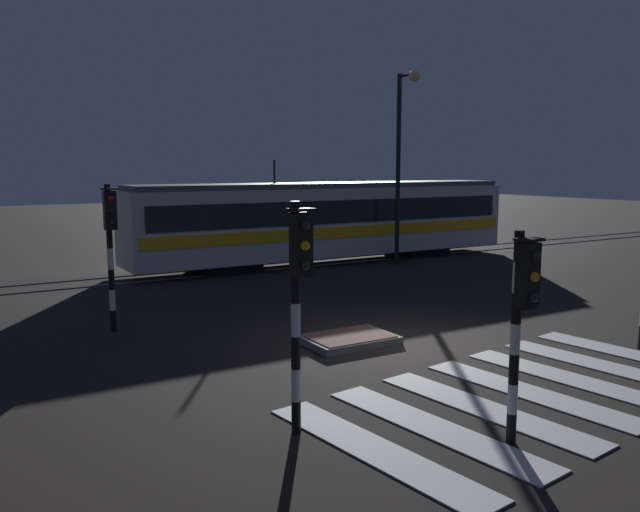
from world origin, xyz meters
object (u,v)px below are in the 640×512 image
traffic_light_kerb_mid_left (522,306)px  tram (329,219)px  traffic_light_corner_far_left (110,235)px  traffic_light_corner_near_left (298,283)px  street_lamp_trackside_right (402,145)px

traffic_light_kerb_mid_left → tram: (6.97, 16.31, -0.25)m
traffic_light_kerb_mid_left → traffic_light_corner_far_left: (-3.36, 9.31, 0.30)m
traffic_light_corner_far_left → traffic_light_kerb_mid_left: bearing=-70.1°
traffic_light_corner_near_left → tram: 17.25m
traffic_light_corner_far_left → street_lamp_trackside_right: 13.39m
traffic_light_kerb_mid_left → traffic_light_corner_near_left: bearing=142.7°
traffic_light_kerb_mid_left → traffic_light_corner_near_left: size_ratio=0.89×
traffic_light_corner_far_left → traffic_light_corner_near_left: size_ratio=1.02×
tram → traffic_light_corner_near_left: bearing=-123.2°
traffic_light_kerb_mid_left → traffic_light_corner_far_left: 9.91m
traffic_light_corner_far_left → traffic_light_corner_near_left: (0.90, -7.43, -0.05)m
traffic_light_corner_near_left → traffic_light_kerb_mid_left: bearing=-37.3°
traffic_light_corner_near_left → traffic_light_corner_far_left: bearing=96.9°
traffic_light_corner_far_left → tram: (10.34, 7.00, -0.56)m
traffic_light_kerb_mid_left → street_lamp_trackside_right: (8.92, 14.08, 2.71)m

